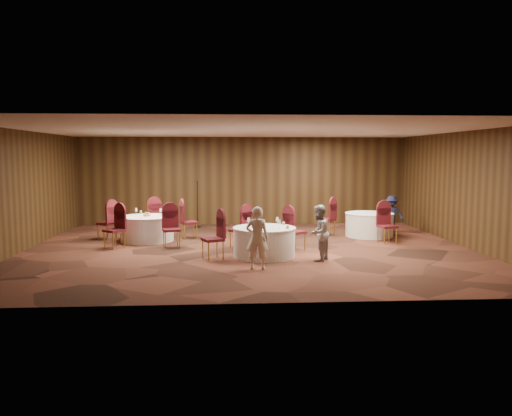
{
  "coord_description": "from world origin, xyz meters",
  "views": [
    {
      "loc": [
        -0.64,
        -13.32,
        2.52
      ],
      "look_at": [
        0.2,
        0.2,
        1.1
      ],
      "focal_mm": 35.0,
      "sensor_mm": 36.0,
      "label": 1
    }
  ],
  "objects": [
    {
      "name": "table_right",
      "position": [
        3.87,
        1.92,
        0.38
      ],
      "size": [
        1.5,
        1.5,
        0.74
      ],
      "color": "silver",
      "rests_on": "ground"
    },
    {
      "name": "ground",
      "position": [
        0.0,
        0.0,
        0.0
      ],
      "size": [
        12.0,
        12.0,
        0.0
      ],
      "primitive_type": "plane",
      "color": "black",
      "rests_on": "ground"
    },
    {
      "name": "chairs_main",
      "position": [
        0.01,
        -0.41,
        0.5
      ],
      "size": [
        2.87,
        2.19,
        1.0
      ],
      "color": "#440D13",
      "rests_on": "ground"
    },
    {
      "name": "tabletop_main",
      "position": [
        0.47,
        -1.12,
        0.84
      ],
      "size": [
        1.05,
        1.12,
        0.22
      ],
      "color": "silver",
      "rests_on": "table_main"
    },
    {
      "name": "tabletop_left",
      "position": [
        -2.97,
        1.49,
        0.82
      ],
      "size": [
        0.83,
        0.83,
        0.22
      ],
      "color": "silver",
      "rests_on": "table_left"
    },
    {
      "name": "table_main",
      "position": [
        0.33,
        -1.02,
        0.38
      ],
      "size": [
        1.57,
        1.57,
        0.74
      ],
      "color": "silver",
      "rests_on": "ground"
    },
    {
      "name": "chairs_right",
      "position": [
        3.32,
        1.52,
        0.5
      ],
      "size": [
        2.13,
        2.3,
        1.0
      ],
      "color": "#440D13",
      "rests_on": "ground"
    },
    {
      "name": "woman_a",
      "position": [
        0.06,
        -2.43,
        0.71
      ],
      "size": [
        0.58,
        0.44,
        1.41
      ],
      "primitive_type": "imported",
      "rotation": [
        0.0,
        0.0,
        2.92
      ],
      "color": "silver",
      "rests_on": "ground"
    },
    {
      "name": "mic_stand",
      "position": [
        -1.62,
        4.3,
        0.48
      ],
      "size": [
        0.24,
        0.24,
        1.64
      ],
      "color": "black",
      "rests_on": "ground"
    },
    {
      "name": "chairs_left",
      "position": [
        -2.95,
        1.49,
        0.5
      ],
      "size": [
        3.15,
        3.15,
        1.0
      ],
      "color": "#440D13",
      "rests_on": "ground"
    },
    {
      "name": "table_left",
      "position": [
        -2.96,
        1.5,
        0.38
      ],
      "size": [
        1.59,
        1.59,
        0.74
      ],
      "color": "silver",
      "rests_on": "ground"
    },
    {
      "name": "tabletop_right",
      "position": [
        4.11,
        1.66,
        0.9
      ],
      "size": [
        0.08,
        0.08,
        0.22
      ],
      "color": "silver",
      "rests_on": "table_right"
    },
    {
      "name": "woman_b",
      "position": [
        1.6,
        -1.58,
        0.67
      ],
      "size": [
        0.78,
        0.83,
        1.35
      ],
      "primitive_type": "imported",
      "rotation": [
        0.0,
        0.0,
        4.14
      ],
      "color": "#9F9FA4",
      "rests_on": "ground"
    },
    {
      "name": "room_shell",
      "position": [
        0.0,
        0.0,
        1.96
      ],
      "size": [
        12.0,
        12.0,
        12.0
      ],
      "color": "silver",
      "rests_on": "ground"
    },
    {
      "name": "man_c",
      "position": [
        4.84,
        2.69,
        0.61
      ],
      "size": [
        0.9,
        0.75,
        1.22
      ],
      "primitive_type": "imported",
      "rotation": [
        0.0,
        0.0,
        5.84
      ],
      "color": "black",
      "rests_on": "ground"
    }
  ]
}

